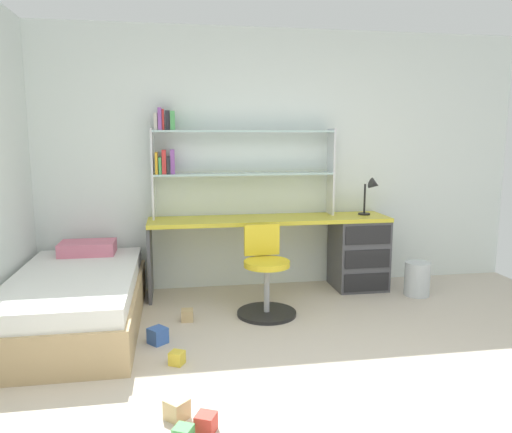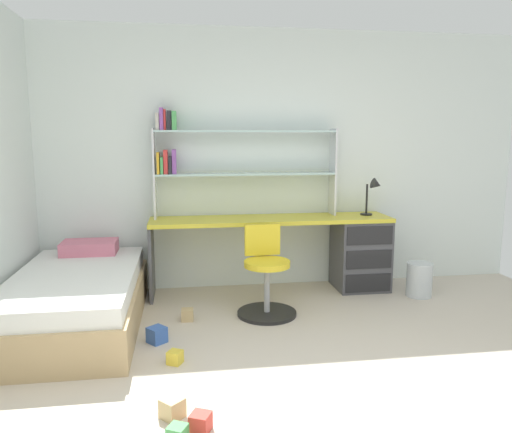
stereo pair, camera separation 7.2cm
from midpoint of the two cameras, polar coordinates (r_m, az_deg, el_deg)
room_shell at (r=3.56m, az=-15.36°, el=5.00°), size 5.47×6.42×2.61m
desk at (r=5.08m, az=8.51°, el=-3.53°), size 2.38×0.50×0.76m
bookshelf_hutch at (r=4.86m, az=-4.64°, el=7.19°), size 1.81×0.22×1.06m
desk_lamp at (r=5.11m, az=12.90°, el=2.98°), size 0.20×0.17×0.38m
swivel_chair at (r=4.34m, az=0.67°, el=-7.39°), size 0.52×0.52×0.78m
bed_platform at (r=4.33m, az=-20.61°, el=-9.09°), size 1.01×1.88×0.58m
waste_bin at (r=5.12m, az=17.78°, el=-6.88°), size 0.25×0.25×0.33m
toy_block_yellow_0 at (r=3.56m, az=-9.74°, el=-15.84°), size 0.12×0.12×0.09m
toy_block_red_1 at (r=2.84m, az=-6.61°, el=-22.67°), size 0.13×0.13×0.10m
toy_block_blue_2 at (r=3.91m, az=-11.84°, el=-13.35°), size 0.17×0.17×0.12m
toy_block_natural_4 at (r=4.30m, az=-8.45°, el=-11.24°), size 0.10×0.10×0.10m
toy_block_natural_5 at (r=2.97m, az=-9.89°, el=-21.11°), size 0.16×0.16×0.11m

